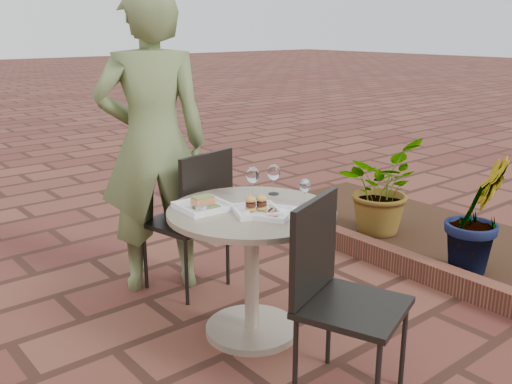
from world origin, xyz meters
TOP-DOWN VIEW (x-y plane):
  - ground at (0.00, 0.00)m, footprint 60.00×60.00m
  - cafe_table at (0.27, 0.10)m, footprint 0.90×0.90m
  - chair_far at (0.33, 0.74)m, footprint 0.52×0.52m
  - chair_near at (0.23, -0.54)m, footprint 0.57×0.57m
  - diner at (0.19, 0.98)m, footprint 0.82×0.71m
  - plate_salmon at (0.07, 0.27)m, footprint 0.26×0.26m
  - plate_sliders at (0.25, 0.04)m, footprint 0.30×0.30m
  - plate_tuna at (0.28, -0.04)m, footprint 0.31×0.31m
  - wine_glass_right at (0.55, -0.01)m, footprint 0.06×0.06m
  - wine_glass_mid at (0.41, 0.27)m, footprint 0.08×0.08m
  - wine_glass_far at (0.55, 0.24)m, footprint 0.08×0.08m
  - steel_ramekin at (0.02, 0.20)m, footprint 0.07×0.07m
  - cutlery_set at (0.54, -0.12)m, footprint 0.11×0.22m
  - planter_curb at (1.60, 0.30)m, footprint 0.12×3.00m
  - mulch_bed at (2.30, 0.30)m, footprint 1.30×3.00m
  - potted_plant_a at (2.00, 0.62)m, footprint 0.85×0.80m
  - potted_plant_b at (1.88, -0.29)m, footprint 0.44×0.36m

SIDE VIEW (x-z plane):
  - ground at x=0.00m, z-range 0.00..0.00m
  - mulch_bed at x=2.30m, z-range 0.00..0.06m
  - planter_curb at x=1.60m, z-range 0.00..0.15m
  - potted_plant_a at x=2.00m, z-range 0.06..0.81m
  - potted_plant_b at x=1.88m, z-range 0.06..0.85m
  - cafe_table at x=0.27m, z-range 0.12..0.85m
  - chair_far at x=0.33m, z-range 0.08..1.01m
  - chair_near at x=0.23m, z-range 0.08..1.01m
  - cutlery_set at x=0.54m, z-range 0.73..0.73m
  - plate_tuna at x=0.28m, z-range 0.73..0.76m
  - plate_salmon at x=0.07m, z-range 0.72..0.78m
  - steel_ramekin at x=0.02m, z-range 0.73..0.77m
  - plate_sliders at x=0.25m, z-range 0.68..0.83m
  - wine_glass_right at x=0.55m, z-range 0.76..0.90m
  - wine_glass_far at x=0.55m, z-range 0.77..0.94m
  - wine_glass_mid at x=0.41m, z-range 0.77..0.95m
  - diner at x=0.19m, z-range 0.00..1.91m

